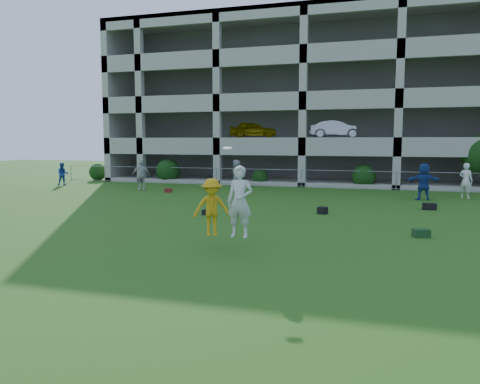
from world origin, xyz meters
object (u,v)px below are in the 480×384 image
(bystander_c, at_px, (237,174))
(frisbee_contest, at_px, (222,205))
(bystander_d, at_px, (424,182))
(bystander_b, at_px, (141,175))
(crate_d, at_px, (323,210))
(bystander_a, at_px, (63,174))
(parking_garage, at_px, (320,105))
(bystander_e, at_px, (466,181))

(bystander_c, distance_m, frisbee_contest, 17.41)
(bystander_d, bearing_deg, bystander_b, -8.42)
(bystander_c, distance_m, crate_d, 11.55)
(bystander_d, distance_m, crate_d, 7.70)
(bystander_a, bearing_deg, frisbee_contest, -84.81)
(bystander_c, bearing_deg, bystander_d, 51.64)
(parking_garage, bearing_deg, crate_d, -82.06)
(bystander_e, relative_size, parking_garage, 0.06)
(bystander_d, bearing_deg, parking_garage, -69.73)
(bystander_b, distance_m, bystander_d, 16.58)
(bystander_d, bearing_deg, frisbee_contest, 56.78)
(frisbee_contest, bearing_deg, bystander_d, 64.69)
(bystander_b, bearing_deg, bystander_e, -21.76)
(crate_d, height_order, frisbee_contest, frisbee_contest)
(parking_garage, bearing_deg, bystander_b, -125.06)
(bystander_a, height_order, bystander_e, bystander_e)
(bystander_d, distance_m, parking_garage, 16.11)
(bystander_b, height_order, crate_d, bystander_b)
(crate_d, height_order, parking_garage, parking_garage)
(bystander_b, distance_m, crate_d, 13.70)
(parking_garage, bearing_deg, frisbee_contest, -88.33)
(bystander_e, bearing_deg, parking_garage, -19.63)
(parking_garage, bearing_deg, bystander_d, -61.83)
(bystander_c, bearing_deg, bystander_e, 59.75)
(bystander_b, xyz_separation_m, bystander_d, (16.58, -0.15, 0.03))
(bystander_b, bearing_deg, crate_d, -53.18)
(bystander_a, xyz_separation_m, bystander_c, (11.99, 1.92, 0.13))
(bystander_b, xyz_separation_m, parking_garage, (9.36, 13.34, 5.07))
(bystander_d, relative_size, crate_d, 5.54)
(bystander_c, bearing_deg, crate_d, 13.05)
(parking_garage, bearing_deg, bystander_e, -52.05)
(bystander_b, height_order, bystander_d, bystander_d)
(frisbee_contest, bearing_deg, bystander_a, 138.56)
(bystander_c, distance_m, bystander_d, 11.65)
(bystander_a, relative_size, crate_d, 4.51)
(bystander_c, height_order, bystander_e, bystander_e)
(bystander_c, height_order, crate_d, bystander_c)
(bystander_d, xyz_separation_m, bystander_e, (2.23, 1.36, -0.01))
(crate_d, bearing_deg, bystander_c, 125.82)
(crate_d, xyz_separation_m, frisbee_contest, (-1.96, -7.39, 1.14))
(bystander_a, bearing_deg, bystander_d, -46.35)
(bystander_a, relative_size, frisbee_contest, 0.61)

